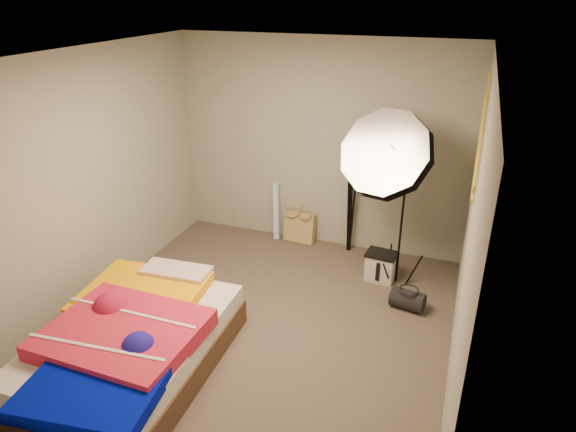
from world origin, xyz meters
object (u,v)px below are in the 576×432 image
at_px(bed, 132,343).
at_px(camera_tripod, 351,202).
at_px(duffel_bag, 408,300).
at_px(photo_umbrella, 388,156).
at_px(camera_case, 381,267).
at_px(tote_bag, 300,227).
at_px(wrapping_roll, 276,211).

xyz_separation_m(bed, camera_tripod, (1.20, 2.72, 0.37)).
xyz_separation_m(duffel_bag, photo_umbrella, (-0.38, 0.43, 1.34)).
bearing_deg(duffel_bag, camera_case, 138.55).
xyz_separation_m(camera_case, duffel_bag, (0.36, -0.47, -0.05)).
height_order(tote_bag, bed, bed).
height_order(tote_bag, duffel_bag, tote_bag).
bearing_deg(wrapping_roll, duffel_bag, -30.00).
xyz_separation_m(camera_case, photo_umbrella, (-0.02, -0.04, 1.29)).
relative_size(duffel_bag, camera_tripod, 0.30).
xyz_separation_m(camera_case, camera_tripod, (-0.50, 0.56, 0.49)).
distance_m(duffel_bag, bed, 2.67).
height_order(camera_case, duffel_bag, camera_case).
xyz_separation_m(wrapping_roll, duffel_bag, (1.82, -1.05, -0.26)).
relative_size(camera_case, camera_tripod, 0.27).
height_order(camera_case, bed, bed).
relative_size(duffel_bag, photo_umbrella, 0.17).
relative_size(camera_case, duffel_bag, 0.92).
bearing_deg(bed, camera_tripod, 66.22).
distance_m(tote_bag, bed, 2.80).
distance_m(wrapping_roll, camera_case, 1.59).
distance_m(photo_umbrella, camera_tripod, 1.10).
bearing_deg(tote_bag, bed, -97.05).
height_order(wrapping_roll, camera_tripod, camera_tripod).
xyz_separation_m(bed, photo_umbrella, (1.68, 2.12, 1.17)).
relative_size(tote_bag, duffel_bag, 1.16).
xyz_separation_m(tote_bag, camera_tripod, (0.64, -0.03, 0.45)).
xyz_separation_m(wrapping_roll, bed, (-0.23, -2.75, -0.09)).
bearing_deg(duffel_bag, photo_umbrella, 142.42).
bearing_deg(camera_case, duffel_bag, -46.64).
distance_m(camera_case, duffel_bag, 0.59).
xyz_separation_m(tote_bag, bed, (-0.56, -2.75, 0.08)).
bearing_deg(wrapping_roll, bed, -94.85).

